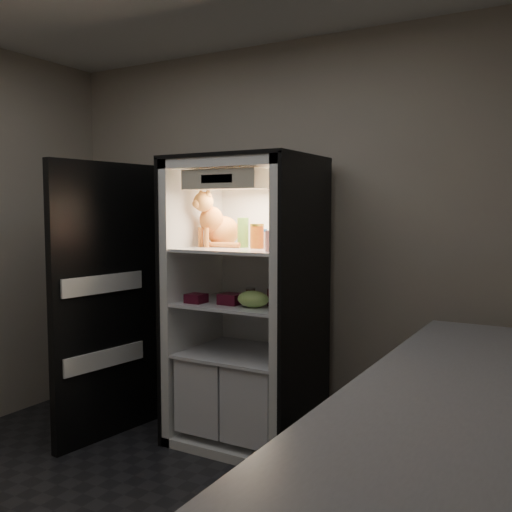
# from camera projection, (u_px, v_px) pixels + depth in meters

# --- Properties ---
(room_shell) EXTENTS (3.60, 3.60, 3.60)m
(room_shell) POSITION_uv_depth(u_px,v_px,m) (87.00, 191.00, 2.50)
(room_shell) COLOR white
(room_shell) RESTS_ON floor
(refrigerator) EXTENTS (0.90, 0.72, 1.88)m
(refrigerator) POSITION_uv_depth(u_px,v_px,m) (248.00, 323.00, 3.76)
(refrigerator) COLOR white
(refrigerator) RESTS_ON floor
(fridge_door) EXTENTS (0.17, 0.87, 1.85)m
(fridge_door) POSITION_uv_depth(u_px,v_px,m) (107.00, 303.00, 3.81)
(fridge_door) COLOR black
(fridge_door) RESTS_ON floor
(tabby_cat) EXTENTS (0.33, 0.39, 0.40)m
(tabby_cat) POSITION_uv_depth(u_px,v_px,m) (217.00, 224.00, 3.81)
(tabby_cat) COLOR #B24B16
(tabby_cat) RESTS_ON refrigerator
(parmesan_shaker) EXTENTS (0.08, 0.08, 0.19)m
(parmesan_shaker) POSITION_uv_depth(u_px,v_px,m) (243.00, 233.00, 3.72)
(parmesan_shaker) COLOR #227D2B
(parmesan_shaker) RESTS_ON refrigerator
(mayo_tub) EXTENTS (0.09, 0.09, 0.12)m
(mayo_tub) POSITION_uv_depth(u_px,v_px,m) (261.00, 238.00, 3.71)
(mayo_tub) COLOR white
(mayo_tub) RESTS_ON refrigerator
(salsa_jar) EXTENTS (0.09, 0.09, 0.16)m
(salsa_jar) POSITION_uv_depth(u_px,v_px,m) (257.00, 236.00, 3.63)
(salsa_jar) COLOR maroon
(salsa_jar) RESTS_ON refrigerator
(pepper_jar) EXTENTS (0.13, 0.13, 0.22)m
(pepper_jar) POSITION_uv_depth(u_px,v_px,m) (291.00, 232.00, 3.56)
(pepper_jar) COLOR maroon
(pepper_jar) RESTS_ON refrigerator
(cream_carton) EXTENTS (0.07, 0.07, 0.12)m
(cream_carton) POSITION_uv_depth(u_px,v_px,m) (274.00, 241.00, 3.38)
(cream_carton) COLOR silver
(cream_carton) RESTS_ON refrigerator
(soda_can_a) EXTENTS (0.07, 0.07, 0.13)m
(soda_can_a) POSITION_uv_depth(u_px,v_px,m) (283.00, 292.00, 3.70)
(soda_can_a) COLOR black
(soda_can_a) RESTS_ON refrigerator
(soda_can_b) EXTENTS (0.07, 0.07, 0.13)m
(soda_can_b) POSITION_uv_depth(u_px,v_px,m) (285.00, 295.00, 3.58)
(soda_can_b) COLOR black
(soda_can_b) RESTS_ON refrigerator
(soda_can_c) EXTENTS (0.06, 0.06, 0.11)m
(soda_can_c) POSITION_uv_depth(u_px,v_px,m) (272.00, 297.00, 3.54)
(soda_can_c) COLOR black
(soda_can_c) RESTS_ON refrigerator
(condiment_jar) EXTENTS (0.06, 0.06, 0.09)m
(condiment_jar) POSITION_uv_depth(u_px,v_px,m) (251.00, 294.00, 3.74)
(condiment_jar) COLOR #562C18
(condiment_jar) RESTS_ON refrigerator
(grape_bag) EXTENTS (0.21, 0.15, 0.10)m
(grape_bag) POSITION_uv_depth(u_px,v_px,m) (253.00, 299.00, 3.48)
(grape_bag) COLOR #94CE60
(grape_bag) RESTS_ON refrigerator
(berry_box_left) EXTENTS (0.12, 0.12, 0.06)m
(berry_box_left) POSITION_uv_depth(u_px,v_px,m) (196.00, 298.00, 3.66)
(berry_box_left) COLOR #540E22
(berry_box_left) RESTS_ON refrigerator
(berry_box_right) EXTENTS (0.13, 0.13, 0.07)m
(berry_box_right) POSITION_uv_depth(u_px,v_px,m) (231.00, 299.00, 3.60)
(berry_box_right) COLOR #540E22
(berry_box_right) RESTS_ON refrigerator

